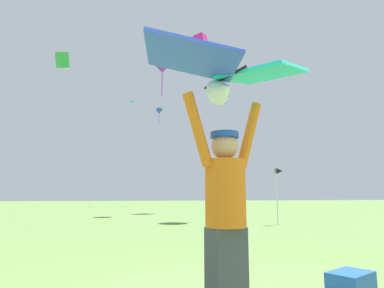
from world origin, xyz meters
name	(u,v)px	position (x,y,z in m)	size (l,w,h in m)	color
kite_flyer_person	(226,213)	(-0.32, -0.32, 0.94)	(0.80, 0.43, 1.92)	#424751
held_stunt_kite	(228,73)	(-0.30, -0.38, 2.12)	(1.60, 1.06, 0.39)	black
distant_kite_teal_low_left	(224,62)	(3.34, 11.23, 7.28)	(1.20, 1.29, 2.59)	#19B2AD
distant_kite_purple_low_right	(162,68)	(0.89, 15.54, 8.42)	(1.08, 1.24, 2.16)	purple
distant_kite_magenta_far_center	(201,43)	(3.97, 18.61, 11.71)	(1.18, 1.09, 1.30)	#DB2393
distant_kite_teal_mid_right	(132,101)	(-0.49, 31.91, 10.96)	(0.49, 0.48, 0.20)	#19B2AD
distant_kite_white_high_right	(65,68)	(-5.86, 23.36, 10.96)	(0.62, 0.61, 0.24)	white
distant_kite_blue_overhead_distant	(159,112)	(2.48, 32.23, 10.04)	(0.92, 1.02, 1.76)	blue
distant_kite_green_mid_left	(62,60)	(-4.55, 14.97, 8.23)	(0.76, 0.95, 1.02)	green
cooler_box	(351,287)	(1.16, 0.17, 0.15)	(0.48, 0.32, 0.30)	#1E51B2
marker_flag	(279,175)	(4.56, 8.56, 1.81)	(0.30, 0.24, 2.09)	silver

